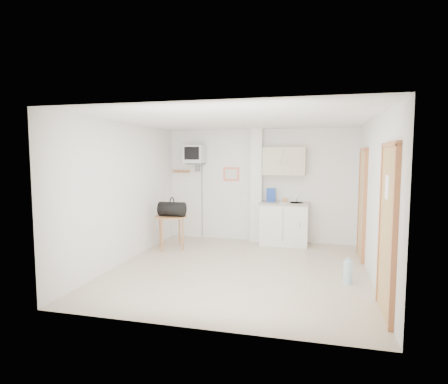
% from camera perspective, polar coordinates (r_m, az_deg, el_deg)
% --- Properties ---
extents(ground, '(4.50, 4.50, 0.00)m').
position_cam_1_polar(ground, '(6.47, 2.30, -11.69)').
color(ground, '#B3A68E').
rests_on(ground, ground).
extents(room_envelope, '(4.24, 4.54, 2.55)m').
position_cam_1_polar(room_envelope, '(6.23, 4.69, 2.04)').
color(room_envelope, white).
rests_on(room_envelope, ground).
extents(kitchenette, '(1.03, 0.58, 2.10)m').
position_cam_1_polar(kitchenette, '(8.16, 9.15, -2.35)').
color(kitchenette, white).
rests_on(kitchenette, ground).
extents(crt_television, '(0.44, 0.45, 2.15)m').
position_cam_1_polar(crt_television, '(8.51, -4.48, 5.68)').
color(crt_television, slate).
rests_on(crt_television, ground).
extents(round_table, '(0.66, 0.66, 0.69)m').
position_cam_1_polar(round_table, '(7.78, -8.08, -4.24)').
color(round_table, '#A26C3E').
rests_on(round_table, ground).
extents(duffel_bag, '(0.53, 0.30, 0.40)m').
position_cam_1_polar(duffel_bag, '(7.69, -7.93, -2.57)').
color(duffel_bag, black).
rests_on(duffel_bag, round_table).
extents(water_bottle, '(0.13, 0.13, 0.40)m').
position_cam_1_polar(water_bottle, '(6.02, 18.36, -11.49)').
color(water_bottle, '#A4C7DA').
rests_on(water_bottle, ground).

